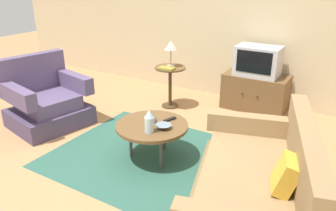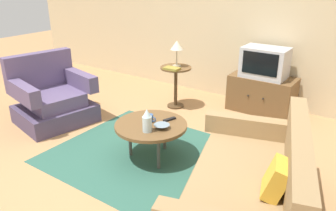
{
  "view_description": "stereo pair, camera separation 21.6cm",
  "coord_description": "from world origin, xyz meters",
  "px_view_note": "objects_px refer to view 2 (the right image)",
  "views": [
    {
      "loc": [
        1.93,
        -2.54,
        1.94
      ],
      "look_at": [
        0.16,
        0.39,
        0.55
      ],
      "focal_mm": 35.7,
      "sensor_mm": 36.0,
      "label": 1
    },
    {
      "loc": [
        2.11,
        -2.43,
        1.94
      ],
      "look_at": [
        0.16,
        0.39,
        0.55
      ],
      "focal_mm": 35.7,
      "sensor_mm": 36.0,
      "label": 2
    }
  ],
  "objects_px": {
    "coffee_table": "(151,126)",
    "bowl": "(162,126)",
    "mug": "(150,118)",
    "table_lamp": "(177,47)",
    "armchair": "(52,99)",
    "tv_remote_dark": "(170,119)",
    "side_table": "(176,79)",
    "television": "(265,62)",
    "vase": "(147,121)",
    "couch": "(248,192)",
    "book": "(172,69)",
    "tv_stand": "(262,94)"
  },
  "relations": [
    {
      "from": "tv_stand",
      "to": "bowl",
      "type": "distance_m",
      "value": 2.05
    },
    {
      "from": "coffee_table",
      "to": "tv_remote_dark",
      "type": "height_order",
      "value": "tv_remote_dark"
    },
    {
      "from": "tv_stand",
      "to": "tv_remote_dark",
      "type": "height_order",
      "value": "tv_stand"
    },
    {
      "from": "armchair",
      "to": "coffee_table",
      "type": "relative_size",
      "value": 1.37
    },
    {
      "from": "armchair",
      "to": "table_lamp",
      "type": "distance_m",
      "value": 1.89
    },
    {
      "from": "vase",
      "to": "table_lamp",
      "type": "bearing_deg",
      "value": 113.42
    },
    {
      "from": "tv_stand",
      "to": "armchair",
      "type": "bearing_deg",
      "value": -138.49
    },
    {
      "from": "table_lamp",
      "to": "tv_remote_dark",
      "type": "relative_size",
      "value": 2.41
    },
    {
      "from": "mug",
      "to": "bowl",
      "type": "bearing_deg",
      "value": -16.94
    },
    {
      "from": "couch",
      "to": "vase",
      "type": "xyz_separation_m",
      "value": [
        -1.18,
        0.2,
        0.25
      ]
    },
    {
      "from": "tv_stand",
      "to": "television",
      "type": "relative_size",
      "value": 1.49
    },
    {
      "from": "armchair",
      "to": "bowl",
      "type": "relative_size",
      "value": 6.42
    },
    {
      "from": "couch",
      "to": "table_lamp",
      "type": "distance_m",
      "value": 2.67
    },
    {
      "from": "couch",
      "to": "vase",
      "type": "bearing_deg",
      "value": 64.37
    },
    {
      "from": "vase",
      "to": "mug",
      "type": "relative_size",
      "value": 1.94
    },
    {
      "from": "bowl",
      "to": "armchair",
      "type": "bearing_deg",
      "value": 178.71
    },
    {
      "from": "television",
      "to": "vase",
      "type": "bearing_deg",
      "value": -101.56
    },
    {
      "from": "bowl",
      "to": "coffee_table",
      "type": "bearing_deg",
      "value": 171.6
    },
    {
      "from": "coffee_table",
      "to": "bowl",
      "type": "relative_size",
      "value": 4.69
    },
    {
      "from": "table_lamp",
      "to": "vase",
      "type": "xyz_separation_m",
      "value": [
        0.69,
        -1.59,
        -0.39
      ]
    },
    {
      "from": "coffee_table",
      "to": "mug",
      "type": "bearing_deg",
      "value": 137.93
    },
    {
      "from": "side_table",
      "to": "armchair",
      "type": "bearing_deg",
      "value": -128.5
    },
    {
      "from": "side_table",
      "to": "mug",
      "type": "distance_m",
      "value": 1.48
    },
    {
      "from": "armchair",
      "to": "mug",
      "type": "height_order",
      "value": "armchair"
    },
    {
      "from": "couch",
      "to": "vase",
      "type": "height_order",
      "value": "couch"
    },
    {
      "from": "vase",
      "to": "bowl",
      "type": "xyz_separation_m",
      "value": [
        0.08,
        0.14,
        -0.1
      ]
    },
    {
      "from": "tv_stand",
      "to": "television",
      "type": "distance_m",
      "value": 0.48
    },
    {
      "from": "bowl",
      "to": "book",
      "type": "bearing_deg",
      "value": 120.04
    },
    {
      "from": "coffee_table",
      "to": "bowl",
      "type": "bearing_deg",
      "value": -8.4
    },
    {
      "from": "armchair",
      "to": "book",
      "type": "bearing_deg",
      "value": 149.46
    },
    {
      "from": "coffee_table",
      "to": "bowl",
      "type": "height_order",
      "value": "bowl"
    },
    {
      "from": "television",
      "to": "table_lamp",
      "type": "bearing_deg",
      "value": -154.38
    },
    {
      "from": "television",
      "to": "mug",
      "type": "relative_size",
      "value": 4.88
    },
    {
      "from": "coffee_table",
      "to": "tv_remote_dark",
      "type": "distance_m",
      "value": 0.22
    },
    {
      "from": "coffee_table",
      "to": "side_table",
      "type": "bearing_deg",
      "value": 113.41
    },
    {
      "from": "coffee_table",
      "to": "table_lamp",
      "type": "bearing_deg",
      "value": 113.14
    },
    {
      "from": "television",
      "to": "vase",
      "type": "height_order",
      "value": "television"
    },
    {
      "from": "side_table",
      "to": "vase",
      "type": "relative_size",
      "value": 2.54
    },
    {
      "from": "couch",
      "to": "bowl",
      "type": "xyz_separation_m",
      "value": [
        -1.1,
        0.34,
        0.15
      ]
    },
    {
      "from": "armchair",
      "to": "vase",
      "type": "distance_m",
      "value": 1.81
    },
    {
      "from": "couch",
      "to": "side_table",
      "type": "relative_size",
      "value": 2.91
    },
    {
      "from": "television",
      "to": "coffee_table",
      "type": "bearing_deg",
      "value": -104.69
    },
    {
      "from": "television",
      "to": "mug",
      "type": "distance_m",
      "value": 2.03
    },
    {
      "from": "couch",
      "to": "side_table",
      "type": "bearing_deg",
      "value": 30.46
    },
    {
      "from": "couch",
      "to": "side_table",
      "type": "distance_m",
      "value": 2.57
    },
    {
      "from": "bowl",
      "to": "tv_remote_dark",
      "type": "xyz_separation_m",
      "value": [
        -0.05,
        0.21,
        -0.01
      ]
    },
    {
      "from": "armchair",
      "to": "bowl",
      "type": "height_order",
      "value": "armchair"
    },
    {
      "from": "tv_stand",
      "to": "vase",
      "type": "bearing_deg",
      "value": -101.46
    },
    {
      "from": "coffee_table",
      "to": "television",
      "type": "xyz_separation_m",
      "value": [
        0.52,
        1.97,
        0.36
      ]
    },
    {
      "from": "television",
      "to": "bowl",
      "type": "xyz_separation_m",
      "value": [
        -0.36,
        -1.99,
        -0.31
      ]
    }
  ]
}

